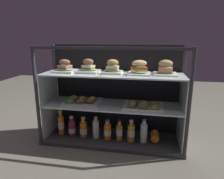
{
  "coord_description": "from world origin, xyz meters",
  "views": [
    {
      "loc": [
        0.31,
        -1.71,
        0.96
      ],
      "look_at": [
        0.0,
        0.0,
        0.51
      ],
      "focal_mm": 32.15,
      "sensor_mm": 36.0,
      "label": 1
    }
  ],
  "objects": [
    {
      "name": "juice_bottle_front_second",
      "position": [
        0.18,
        -0.03,
        0.12
      ],
      "size": [
        0.07,
        0.07,
        0.21
      ],
      "color": "gold",
      "rests_on": "case_base_deck"
    },
    {
      "name": "plated_roll_sandwich_far_left",
      "position": [
        -0.0,
        0.03,
        0.7
      ],
      "size": [
        0.17,
        0.17,
        0.12
      ],
      "color": "white",
      "rests_on": "shelf_upper_glass"
    },
    {
      "name": "juice_bottle_front_left_end",
      "position": [
        -0.04,
        -0.03,
        0.11
      ],
      "size": [
        0.07,
        0.07,
        0.19
      ],
      "color": "orange",
      "rests_on": "case_base_deck"
    },
    {
      "name": "juice_bottle_back_left",
      "position": [
        -0.39,
        -0.02,
        0.11
      ],
      "size": [
        0.07,
        0.07,
        0.2
      ],
      "color": "#9B2743",
      "rests_on": "case_base_deck"
    },
    {
      "name": "plated_roll_sandwich_near_right_corner",
      "position": [
        0.23,
        0.02,
        0.7
      ],
      "size": [
        0.19,
        0.19,
        0.12
      ],
      "color": "white",
      "rests_on": "shelf_upper_glass"
    },
    {
      "name": "juice_bottle_front_middle",
      "position": [
        -0.27,
        -0.02,
        0.11
      ],
      "size": [
        0.07,
        0.07,
        0.19
      ],
      "color": "orange",
      "rests_on": "case_base_deck"
    },
    {
      "name": "juice_bottle_back_center",
      "position": [
        -0.51,
        -0.01,
        0.13
      ],
      "size": [
        0.06,
        0.06,
        0.25
      ],
      "color": "orange",
      "rests_on": "case_base_deck"
    },
    {
      "name": "shelf_lower_glass",
      "position": [
        0.0,
        0.0,
        0.36
      ],
      "size": [
        1.25,
        0.36,
        0.01
      ],
      "primitive_type": "cube",
      "color": "silver",
      "rests_on": "riser_lower_tier"
    },
    {
      "name": "orange_fruit_near_left_post",
      "position": [
        0.4,
        0.07,
        0.07
      ],
      "size": [
        0.08,
        0.08,
        0.08
      ],
      "primitive_type": "sphere",
      "color": "orange",
      "rests_on": "case_base_deck"
    },
    {
      "name": "juice_bottle_front_right_end",
      "position": [
        -0.15,
        -0.03,
        0.12
      ],
      "size": [
        0.06,
        0.06,
        0.21
      ],
      "color": "silver",
      "rests_on": "case_base_deck"
    },
    {
      "name": "plated_roll_sandwich_center",
      "position": [
        0.46,
        0.04,
        0.7
      ],
      "size": [
        0.2,
        0.2,
        0.13
      ],
      "color": "white",
      "rests_on": "shelf_upper_glass"
    },
    {
      "name": "ground_plane",
      "position": [
        0.0,
        0.0,
        -0.01
      ],
      "size": [
        6.0,
        6.0,
        0.02
      ],
      "primitive_type": "cube",
      "color": "#605D52",
      "rests_on": "ground"
    },
    {
      "name": "open_sandwich_tray_mid_left",
      "position": [
        -0.29,
        0.01,
        0.38
      ],
      "size": [
        0.34,
        0.26,
        0.06
      ],
      "color": "white",
      "rests_on": "shelf_lower_glass"
    },
    {
      "name": "juice_bottle_back_right",
      "position": [
        0.08,
        -0.03,
        0.11
      ],
      "size": [
        0.06,
        0.06,
        0.2
      ],
      "color": "gold",
      "rests_on": "case_base_deck"
    },
    {
      "name": "shelf_upper_glass",
      "position": [
        0.0,
        0.0,
        0.64
      ],
      "size": [
        1.25,
        0.36,
        0.01
      ],
      "primitive_type": "cube",
      "color": "silver",
      "rests_on": "riser_upper_tier"
    },
    {
      "name": "plated_roll_sandwich_mid_right",
      "position": [
        -0.23,
        0.04,
        0.69
      ],
      "size": [
        0.2,
        0.2,
        0.12
      ],
      "color": "white",
      "rests_on": "shelf_upper_glass"
    },
    {
      "name": "open_sandwich_tray_center",
      "position": [
        0.28,
        -0.03,
        0.38
      ],
      "size": [
        0.34,
        0.26,
        0.06
      ],
      "color": "white",
      "rests_on": "shelf_lower_glass"
    },
    {
      "name": "case_frame",
      "position": [
        0.0,
        0.12,
        0.48
      ],
      "size": [
        1.29,
        0.4,
        0.89
      ],
      "color": "#333338",
      "rests_on": "ground"
    },
    {
      "name": "orange_fruit_beside_bottles",
      "position": [
        0.4,
        -0.03,
        0.07
      ],
      "size": [
        0.08,
        0.08,
        0.08
      ],
      "primitive_type": "sphere",
      "color": "orange",
      "rests_on": "case_base_deck"
    },
    {
      "name": "plated_roll_sandwich_mid_left",
      "position": [
        -0.45,
        0.02,
        0.69
      ],
      "size": [
        0.19,
        0.19,
        0.12
      ],
      "color": "white",
      "rests_on": "shelf_upper_glass"
    },
    {
      "name": "riser_upper_tier",
      "position": [
        0.0,
        0.0,
        0.5
      ],
      "size": [
        1.23,
        0.34,
        0.28
      ],
      "color": "silver",
      "rests_on": "shelf_lower_glass"
    },
    {
      "name": "juice_bottle_tucked_behind",
      "position": [
        0.3,
        -0.03,
        0.12
      ],
      "size": [
        0.06,
        0.06,
        0.22
      ],
      "color": "white",
      "rests_on": "case_base_deck"
    },
    {
      "name": "case_base_deck",
      "position": [
        0.0,
        0.0,
        0.02
      ],
      "size": [
        1.29,
        0.4,
        0.03
      ],
      "primitive_type": "cube",
      "color": "#353638",
      "rests_on": "ground"
    },
    {
      "name": "riser_lower_tier",
      "position": [
        0.0,
        0.0,
        0.19
      ],
      "size": [
        1.23,
        0.34,
        0.32
      ],
      "color": "silver",
      "rests_on": "case_base_deck"
    }
  ]
}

